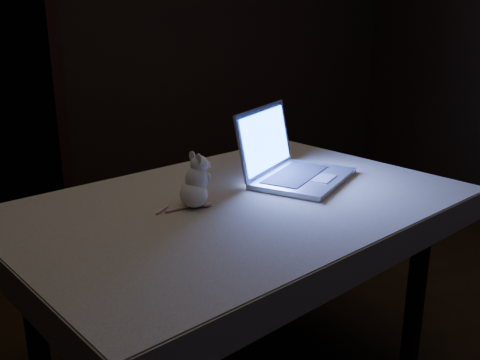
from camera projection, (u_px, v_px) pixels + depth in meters
name	position (u px, v px, depth m)	size (l,w,h in m)	color
floor	(283.00, 357.00, 2.35)	(5.00, 5.00, 0.00)	black
back_wall	(136.00, 32.00, 4.14)	(4.50, 0.04, 2.60)	black
table	(239.00, 301.00, 2.03)	(1.49, 0.96, 0.80)	black
tablecloth	(228.00, 211.00, 1.96)	(1.60, 1.07, 0.11)	beige
laptop	(305.00, 146.00, 2.08)	(0.42, 0.37, 0.28)	#A4A4A8
plush_mouse	(193.00, 181.00, 1.81)	(0.14, 0.14, 0.19)	white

